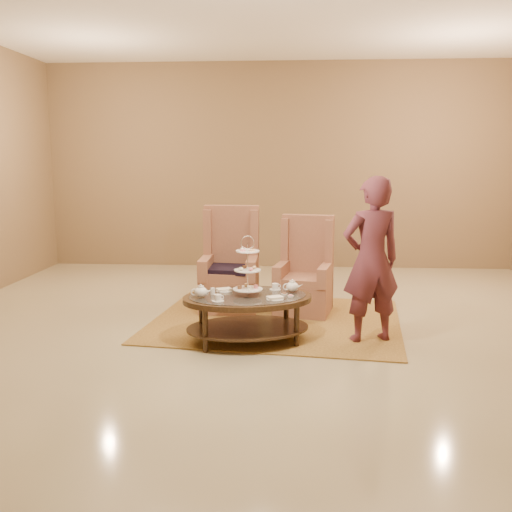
# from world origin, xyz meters

# --- Properties ---
(ground) EXTENTS (8.00, 8.00, 0.00)m
(ground) POSITION_xyz_m (0.00, 0.00, 0.00)
(ground) COLOR #B9AD8A
(ground) RESTS_ON ground
(ceiling) EXTENTS (8.00, 8.00, 0.02)m
(ceiling) POSITION_xyz_m (0.00, 0.00, 0.00)
(ceiling) COLOR white
(ceiling) RESTS_ON ground
(wall_back) EXTENTS (8.00, 0.04, 3.50)m
(wall_back) POSITION_xyz_m (0.00, 4.00, 1.75)
(wall_back) COLOR olive
(wall_back) RESTS_ON ground
(rug) EXTENTS (3.10, 2.69, 0.02)m
(rug) POSITION_xyz_m (0.08, 0.55, 0.01)
(rug) COLOR #AD8B3D
(rug) RESTS_ON ground
(tea_table) EXTENTS (1.51, 1.21, 1.12)m
(tea_table) POSITION_xyz_m (-0.19, -0.25, 0.41)
(tea_table) COLOR black
(tea_table) RESTS_ON ground
(armchair_left) EXTENTS (0.70, 0.72, 1.30)m
(armchair_left) POSITION_xyz_m (-0.52, 1.09, 0.44)
(armchair_left) COLOR #9B6249
(armchair_left) RESTS_ON ground
(armchair_right) EXTENTS (0.76, 0.78, 1.19)m
(armchair_right) POSITION_xyz_m (0.42, 0.98, 0.40)
(armchair_right) COLOR #9B6249
(armchair_right) RESTS_ON ground
(person) EXTENTS (0.72, 0.58, 1.72)m
(person) POSITION_xyz_m (1.07, -0.13, 0.86)
(person) COLOR #56252F
(person) RESTS_ON ground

